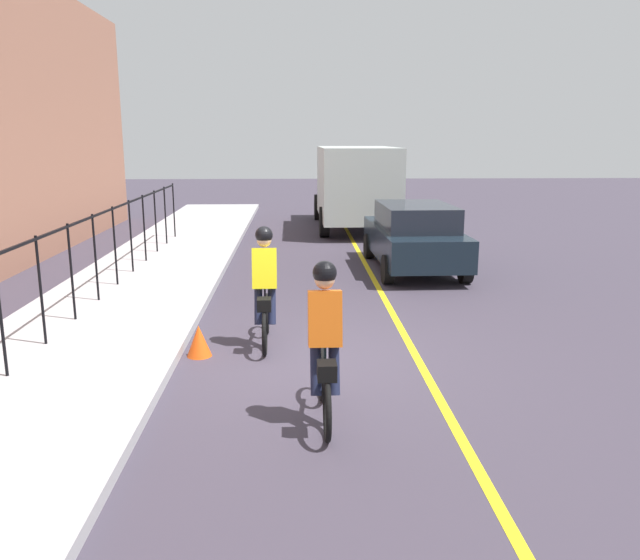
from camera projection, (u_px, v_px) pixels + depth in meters
ground_plane at (306, 358)px, 9.13m from camera, size 80.00×80.00×0.00m
lane_line_centre at (416, 357)px, 9.19m from camera, size 36.00×0.12×0.01m
sidewalk at (66, 356)px, 8.99m from camera, size 40.00×3.20×0.15m
iron_fence at (55, 260)px, 9.69m from camera, size 19.25×0.04×1.60m
cyclist_lead at (325, 344)px, 6.91m from camera, size 1.71×0.36×1.83m
cyclist_follow at (265, 287)px, 9.51m from camera, size 1.71×0.36×1.83m
patrol_sedan at (414, 236)px, 15.03m from camera, size 4.44×2.00×1.58m
box_truck_background at (354, 183)px, 21.71m from camera, size 6.73×2.59×2.78m
traffic_cone_near at (199, 341)px, 9.18m from camera, size 0.36×0.36×0.46m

